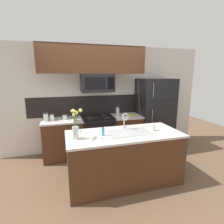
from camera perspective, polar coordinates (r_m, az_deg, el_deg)
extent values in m
plane|color=brown|center=(3.70, -1.53, -18.90)|extent=(10.00, 10.00, 0.00)
cube|color=silver|center=(4.53, -2.04, 4.40)|extent=(5.20, 0.10, 2.60)
cube|color=black|center=(4.43, -5.62, 2.22)|extent=(3.19, 0.01, 0.48)
cube|color=#4C2B19|center=(4.23, -15.61, -8.66)|extent=(0.87, 0.62, 0.88)
cube|color=beige|center=(4.10, -15.97, -2.69)|extent=(0.90, 0.65, 0.03)
cube|color=#4C2B19|center=(4.50, 4.56, -6.99)|extent=(0.69, 0.62, 0.88)
cube|color=beige|center=(4.37, 4.66, -1.35)|extent=(0.72, 0.65, 0.03)
cube|color=black|center=(4.30, -4.62, -7.65)|extent=(0.76, 0.62, 0.91)
cube|color=black|center=(4.17, -4.73, -1.68)|extent=(0.76, 0.62, 0.01)
cylinder|color=black|center=(4.00, -6.90, -2.15)|extent=(0.15, 0.15, 0.01)
cylinder|color=black|center=(4.08, -1.83, -1.82)|extent=(0.15, 0.15, 0.01)
cylinder|color=black|center=(4.27, -7.50, -1.28)|extent=(0.15, 0.15, 0.01)
cylinder|color=black|center=(4.33, -2.73, -0.98)|extent=(0.15, 0.15, 0.01)
cylinder|color=black|center=(3.83, -7.76, -4.01)|extent=(0.03, 0.02, 0.03)
cylinder|color=black|center=(3.85, -5.74, -3.87)|extent=(0.03, 0.02, 0.03)
cylinder|color=black|center=(3.88, -3.75, -3.72)|extent=(0.03, 0.02, 0.03)
cylinder|color=black|center=(3.91, -1.79, -3.58)|extent=(0.03, 0.02, 0.03)
cylinder|color=black|center=(3.94, 0.14, -3.43)|extent=(0.03, 0.02, 0.03)
cube|color=black|center=(4.03, -4.87, 9.44)|extent=(0.74, 0.40, 0.41)
cube|color=black|center=(3.82, -5.37, 9.29)|extent=(0.45, 0.00, 0.26)
cube|color=black|center=(3.90, -0.36, 9.40)|extent=(0.15, 0.00, 0.26)
cube|color=#4C2B19|center=(4.00, -6.20, 16.63)|extent=(2.32, 0.34, 0.60)
cube|color=black|center=(4.72, 13.57, -0.50)|extent=(0.88, 0.72, 1.81)
cube|color=black|center=(4.34, 16.18, 3.63)|extent=(0.85, 0.00, 0.01)
cylinder|color=#99999E|center=(4.17, 13.39, 6.95)|extent=(0.01, 0.01, 0.33)
cylinder|color=#99999E|center=(4.31, 12.88, -3.65)|extent=(0.01, 0.01, 0.69)
cylinder|color=silver|center=(4.07, -20.76, -1.65)|extent=(0.10, 0.10, 0.17)
cylinder|color=black|center=(4.05, -20.86, -0.36)|extent=(0.10, 0.10, 0.02)
cylinder|color=silver|center=(4.08, -19.00, -1.75)|extent=(0.09, 0.09, 0.13)
cylinder|color=#4C331E|center=(4.06, -19.07, -0.75)|extent=(0.09, 0.09, 0.01)
cylinder|color=silver|center=(4.11, -15.09, -1.61)|extent=(0.11, 0.11, 0.10)
cylinder|color=#4C331E|center=(4.10, -15.14, -0.86)|extent=(0.11, 0.11, 0.01)
ellipsoid|color=yellow|center=(4.32, 5.65, -0.99)|extent=(0.16, 0.12, 0.05)
ellipsoid|color=yellow|center=(4.34, 5.65, -0.94)|extent=(0.18, 0.08, 0.06)
ellipsoid|color=yellow|center=(4.32, 5.79, -0.98)|extent=(0.17, 0.04, 0.07)
ellipsoid|color=yellow|center=(4.34, 5.78, -0.93)|extent=(0.18, 0.08, 0.05)
ellipsoid|color=yellow|center=(4.33, 5.93, -0.97)|extent=(0.17, 0.12, 0.06)
cylinder|color=brown|center=(4.32, 5.77, -0.59)|extent=(0.02, 0.02, 0.03)
cylinder|color=silver|center=(4.33, 1.83, 0.03)|extent=(0.09, 0.09, 0.18)
cylinder|color=#A3A3AA|center=(4.32, 1.84, 1.33)|extent=(0.08, 0.08, 0.02)
cylinder|color=#A3A3AA|center=(4.31, 1.84, 1.78)|extent=(0.01, 0.01, 0.05)
sphere|color=#A3A3AA|center=(4.30, 1.84, 2.22)|extent=(0.02, 0.02, 0.02)
cube|color=#4C2B19|center=(3.25, 3.89, -14.76)|extent=(1.96, 0.86, 0.88)
cube|color=beige|center=(3.07, 4.01, -7.17)|extent=(1.99, 0.89, 0.03)
cube|color=#ADAFB5|center=(3.10, 5.57, -6.63)|extent=(0.76, 0.44, 0.01)
cube|color=#ADAFB5|center=(3.07, 2.47, -8.34)|extent=(0.30, 0.33, 0.15)
cube|color=#ADAFB5|center=(3.19, 8.49, -7.65)|extent=(0.30, 0.33, 0.15)
cylinder|color=#B7BABF|center=(3.33, 3.92, -5.16)|extent=(0.04, 0.04, 0.02)
cylinder|color=#B7BABF|center=(3.29, 3.95, -3.17)|extent=(0.02, 0.02, 0.22)
torus|color=#B7BABF|center=(3.22, 4.31, -1.52)|extent=(0.13, 0.02, 0.13)
cylinder|color=#B7BABF|center=(3.17, 4.65, -2.27)|extent=(0.02, 0.02, 0.06)
cube|color=#B7BABF|center=(3.33, 4.49, -4.70)|extent=(0.07, 0.01, 0.01)
cylinder|color=#4C93C6|center=(2.91, -2.97, -6.54)|extent=(0.05, 0.05, 0.13)
cylinder|color=black|center=(2.89, -2.99, -5.09)|extent=(0.02, 0.02, 0.02)
cube|color=black|center=(2.89, -2.68, -4.73)|extent=(0.03, 0.01, 0.01)
cylinder|color=silver|center=(3.26, 13.36, -4.92)|extent=(0.07, 0.07, 0.12)
cylinder|color=silver|center=(2.83, -11.84, -6.62)|extent=(0.10, 0.10, 0.20)
cylinder|color=silver|center=(2.85, -11.78, -7.84)|extent=(0.09, 0.09, 0.06)
cylinder|color=#386B2D|center=(2.78, -11.05, -3.51)|extent=(0.09, 0.02, 0.39)
sphere|color=#EFE066|center=(2.73, -10.27, 0.52)|extent=(0.06, 0.06, 0.06)
cylinder|color=#386B2D|center=(2.80, -11.93, -3.69)|extent=(0.01, 0.04, 0.37)
sphere|color=#EFE066|center=(2.77, -12.05, 0.09)|extent=(0.05, 0.05, 0.05)
cylinder|color=#386B2D|center=(2.76, -12.11, -4.23)|extent=(0.03, 0.06, 0.34)
sphere|color=#EFE066|center=(2.69, -12.43, -0.91)|extent=(0.04, 0.04, 0.04)
cylinder|color=#386B2D|center=(2.82, -12.19, -3.43)|extent=(0.02, 0.08, 0.38)
sphere|color=#EFE066|center=(2.81, -12.57, 0.58)|extent=(0.04, 0.04, 0.04)
cylinder|color=#386B2D|center=(2.82, -11.66, -3.84)|extent=(0.04, 0.07, 0.34)
sphere|color=#EFE066|center=(2.81, -11.51, -0.25)|extent=(0.05, 0.05, 0.05)
cylinder|color=#386B2D|center=(2.78, -12.37, -3.63)|extent=(0.05, 0.02, 0.39)
sphere|color=#EFE066|center=(2.72, -12.96, 0.30)|extent=(0.04, 0.04, 0.04)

